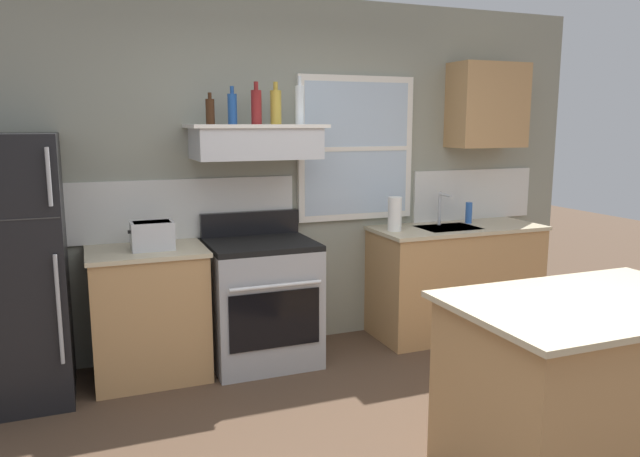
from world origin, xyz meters
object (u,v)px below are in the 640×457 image
kitchen_island (588,388)px  toaster (152,235)px  bottle_brown_stout (210,111)px  stove_range (262,301)px  refrigerator (6,271)px  bottle_clear_tall (300,104)px  bottle_blue_liqueur (232,108)px  dish_soap_bottle (469,213)px  bottle_champagne_gold_foil (276,107)px  paper_towel_roll (395,214)px  bottle_red_label_wine (256,106)px

kitchen_island → toaster: bearing=132.8°
bottle_brown_stout → stove_range: bearing=-18.0°
refrigerator → bottle_clear_tall: bottle_clear_tall is taller
bottle_blue_liqueur → dish_soap_bottle: bearing=0.7°
toaster → bottle_blue_liqueur: 1.04m
stove_range → bottle_champagne_gold_foil: bearing=29.8°
toaster → dish_soap_bottle: (2.64, 0.14, -0.01)m
kitchen_island → bottle_champagne_gold_foil: bearing=114.3°
bottle_clear_tall → dish_soap_bottle: (1.56, 0.09, -0.89)m
bottle_champagne_gold_foil → dish_soap_bottle: size_ratio=1.66×
paper_towel_roll → dish_soap_bottle: paper_towel_roll is taller
toaster → stove_range: 0.93m
bottle_blue_liqueur → dish_soap_bottle: (2.04, 0.03, -0.86)m
bottle_brown_stout → bottle_red_label_wine: bottle_red_label_wine is taller
dish_soap_bottle → kitchen_island: (-0.78, -2.15, -0.54)m
bottle_clear_tall → paper_towel_roll: bearing=-0.4°
toaster → bottle_blue_liqueur: bearing=10.6°
refrigerator → bottle_champagne_gold_foil: 2.08m
bottle_red_label_wine → bottle_brown_stout: bearing=169.0°
bottle_champagne_gold_foil → kitchen_island: 2.70m
bottle_blue_liqueur → bottle_clear_tall: bottle_clear_tall is taller
refrigerator → bottle_brown_stout: size_ratio=7.80×
bottle_blue_liqueur → paper_towel_roll: bottle_blue_liqueur is taller
dish_soap_bottle → kitchen_island: dish_soap_bottle is taller
refrigerator → bottle_clear_tall: (1.97, 0.07, 1.04)m
refrigerator → stove_range: 1.69m
bottle_champagne_gold_foil → bottle_red_label_wine: bearing=-163.6°
paper_towel_roll → bottle_brown_stout: bearing=177.4°
paper_towel_roll → kitchen_island: (-0.01, -2.05, -0.59)m
bottle_brown_stout → bottle_champagne_gold_foil: size_ratio=0.72×
stove_range → kitchen_island: size_ratio=0.78×
bottle_champagne_gold_foil → paper_towel_roll: bottle_champagne_gold_foil is taller
bottle_blue_liqueur → bottle_champagne_gold_foil: bottle_champagne_gold_foil is taller
bottle_red_label_wine → bottle_clear_tall: (0.32, 0.00, 0.02)m
bottle_blue_liqueur → dish_soap_bottle: bottle_blue_liqueur is taller
refrigerator → stove_range: size_ratio=1.55×
stove_range → bottle_red_label_wine: 1.40m
refrigerator → stove_range: bearing=0.8°
bottle_red_label_wine → bottle_clear_tall: bearing=0.1°
stove_range → dish_soap_bottle: (1.88, 0.14, 0.54)m
refrigerator → dish_soap_bottle: refrigerator is taller
refrigerator → bottle_red_label_wine: bottle_red_label_wine is taller
bottle_blue_liqueur → bottle_champagne_gold_foil: 0.31m
bottle_brown_stout → kitchen_island: size_ratio=0.16×
refrigerator → bottle_red_label_wine: (1.65, 0.07, 1.02)m
bottle_blue_liqueur → dish_soap_bottle: size_ratio=1.47×
dish_soap_bottle → bottle_clear_tall: bearing=-176.5°
stove_range → bottle_brown_stout: 1.41m
bottle_blue_liqueur → paper_towel_roll: bearing=-3.4°
toaster → bottle_brown_stout: bearing=13.3°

